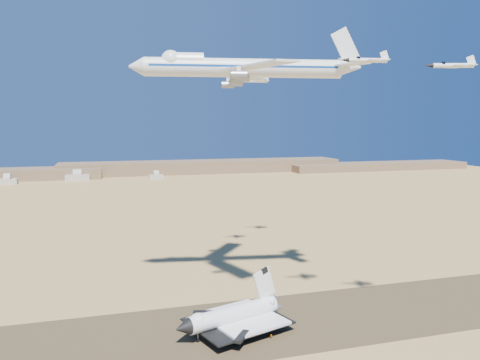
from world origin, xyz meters
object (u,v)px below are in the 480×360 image
object	(u,v)px
shuttle	(232,317)
carrier_747	(237,68)
crew_b	(258,332)
chase_jet_b	(452,65)
chase_jet_a	(367,60)
crew_c	(271,336)
crew_a	(250,334)
chase_jet_d	(284,74)
chase_jet_c	(255,81)

from	to	relation	value
shuttle	carrier_747	bearing A→B (deg)	51.65
crew_b	chase_jet_b	size ratio (longest dim) A/B	0.12
shuttle	chase_jet_a	distance (m)	96.85
crew_b	crew_c	xyz separation A→B (m)	(3.13, -4.45, -0.04)
crew_a	crew_b	world-z (taller)	crew_a
chase_jet_a	chase_jet_b	size ratio (longest dim) A/B	1.05
shuttle	chase_jet_d	distance (m)	139.63
chase_jet_b	chase_jet_c	xyz separation A→B (m)	(-29.48, 100.65, 3.46)
crew_c	chase_jet_b	size ratio (longest dim) A/B	0.12
shuttle	chase_jet_c	bearing A→B (deg)	47.90
shuttle	crew_c	size ratio (longest dim) A/B	24.60
shuttle	chase_jet_a	world-z (taller)	chase_jet_a
chase_jet_a	chase_jet_d	world-z (taller)	chase_jet_d
carrier_747	crew_b	xyz separation A→B (m)	(-0.84, -28.68, -92.47)
crew_a	shuttle	bearing A→B (deg)	44.23
crew_a	crew_c	world-z (taller)	crew_a
chase_jet_c	chase_jet_d	distance (m)	29.70
chase_jet_d	crew_c	bearing A→B (deg)	-94.53
chase_jet_c	carrier_747	bearing A→B (deg)	-108.24
crew_a	chase_jet_c	bearing A→B (deg)	-17.02
crew_c	carrier_747	bearing A→B (deg)	-69.04
carrier_747	chase_jet_c	xyz separation A→B (m)	(22.25, 46.23, -0.32)
crew_b	crew_a	bearing A→B (deg)	67.70
crew_b	crew_c	world-z (taller)	crew_b
crew_b	chase_jet_c	distance (m)	120.98
chase_jet_c	chase_jet_d	bearing A→B (deg)	47.13
chase_jet_b	chase_jet_c	size ratio (longest dim) A/B	1.00
crew_a	crew_c	xyz separation A→B (m)	(6.45, -3.68, -0.07)
crew_b	chase_jet_b	xyz separation A→B (m)	(52.56, -25.73, 88.69)
shuttle	carrier_747	distance (m)	91.55
chase_jet_a	carrier_747	bearing A→B (deg)	138.63
chase_jet_b	chase_jet_c	world-z (taller)	chase_jet_c
crew_b	chase_jet_a	size ratio (longest dim) A/B	0.11
crew_b	crew_c	size ratio (longest dim) A/B	1.04
crew_b	chase_jet_c	bearing A→B (deg)	-52.54
chase_jet_a	chase_jet_c	world-z (taller)	chase_jet_c
shuttle	chase_jet_c	world-z (taller)	chase_jet_c
shuttle	crew_b	bearing A→B (deg)	-47.22
carrier_747	crew_a	xyz separation A→B (m)	(-4.17, -29.46, -92.44)
chase_jet_b	carrier_747	bearing A→B (deg)	150.94
crew_c	chase_jet_d	size ratio (longest dim) A/B	0.11
shuttle	crew_c	bearing A→B (deg)	-56.86
chase_jet_a	chase_jet_b	world-z (taller)	chase_jet_a
crew_a	crew_b	xyz separation A→B (m)	(3.33, 0.78, -0.03)
crew_c	crew_b	bearing A→B (deg)	-37.91
carrier_747	crew_c	xyz separation A→B (m)	(2.29, -33.14, -92.51)
crew_a	chase_jet_a	size ratio (longest dim) A/B	0.12
shuttle	carrier_747	world-z (taller)	carrier_747
crew_c	chase_jet_c	size ratio (longest dim) A/B	0.12
carrier_747	crew_b	world-z (taller)	carrier_747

